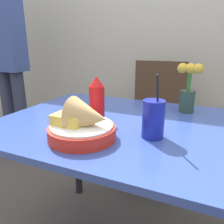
# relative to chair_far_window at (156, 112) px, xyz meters

# --- Properties ---
(wall_window) EXTENTS (7.00, 0.06, 2.60)m
(wall_window) POSITION_rel_chair_far_window_xyz_m (0.05, 0.40, 0.75)
(wall_window) COLOR #B7B2A3
(wall_window) RESTS_ON ground_plane
(dining_table) EXTENTS (1.12, 0.81, 0.74)m
(dining_table) POSITION_rel_chair_far_window_xyz_m (0.05, -0.79, 0.08)
(dining_table) COLOR #334C9E
(dining_table) RESTS_ON ground_plane
(chair_far_window) EXTENTS (0.40, 0.40, 0.94)m
(chair_far_window) POSITION_rel_chair_far_window_xyz_m (0.00, 0.00, 0.00)
(chair_far_window) COLOR #473323
(chair_far_window) RESTS_ON ground_plane
(food_basket) EXTENTS (0.24, 0.24, 0.15)m
(food_basket) POSITION_rel_chair_far_window_xyz_m (-0.03, -1.01, 0.24)
(food_basket) COLOR red
(food_basket) RESTS_ON dining_table
(ketchup_bottle) EXTENTS (0.07, 0.07, 0.19)m
(ketchup_bottle) POSITION_rel_chair_far_window_xyz_m (-0.09, -0.81, 0.28)
(ketchup_bottle) COLOR red
(ketchup_bottle) RESTS_ON dining_table
(drink_cup) EXTENTS (0.08, 0.08, 0.23)m
(drink_cup) POSITION_rel_chair_far_window_xyz_m (0.18, -0.90, 0.25)
(drink_cup) COLOR #192399
(drink_cup) RESTS_ON dining_table
(flower_vase) EXTENTS (0.12, 0.07, 0.24)m
(flower_vase) POSITION_rel_chair_far_window_xyz_m (0.26, -0.52, 0.30)
(flower_vase) COLOR #2D4738
(flower_vase) RESTS_ON dining_table
(person_standing) EXTENTS (0.32, 0.19, 1.72)m
(person_standing) POSITION_rel_chair_far_window_xyz_m (-1.30, -0.19, 0.44)
(person_standing) COLOR #2D3347
(person_standing) RESTS_ON ground_plane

